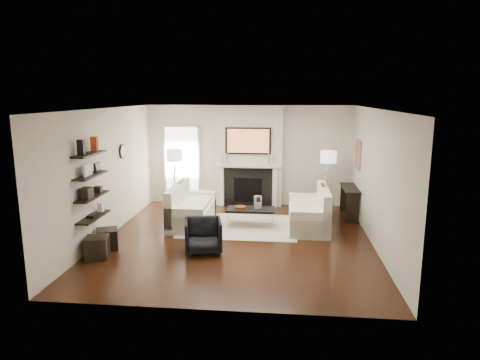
# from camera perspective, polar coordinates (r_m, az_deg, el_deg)

# --- Properties ---
(room_envelope) EXTENTS (6.00, 6.00, 6.00)m
(room_envelope) POSITION_cam_1_polar(r_m,az_deg,el_deg) (8.66, -0.40, 0.52)
(room_envelope) COLOR black
(room_envelope) RESTS_ON ground
(chimney_breast) EXTENTS (1.80, 0.25, 2.70)m
(chimney_breast) POSITION_cam_1_polar(r_m,az_deg,el_deg) (11.48, 1.15, 3.19)
(chimney_breast) COLOR silver
(chimney_breast) RESTS_ON floor
(fireplace_surround) EXTENTS (1.30, 0.02, 1.04)m
(fireplace_surround) POSITION_cam_1_polar(r_m,az_deg,el_deg) (11.50, 1.08, -1.00)
(fireplace_surround) COLOR black
(fireplace_surround) RESTS_ON floor
(firebox) EXTENTS (0.75, 0.02, 0.65)m
(firebox) POSITION_cam_1_polar(r_m,az_deg,el_deg) (11.51, 1.08, -1.35)
(firebox) COLOR black
(firebox) RESTS_ON floor
(mantel_pilaster_l) EXTENTS (0.12, 0.08, 1.10)m
(mantel_pilaster_l) POSITION_cam_1_polar(r_m,az_deg,el_deg) (11.54, -2.49, -0.81)
(mantel_pilaster_l) COLOR white
(mantel_pilaster_l) RESTS_ON floor
(mantel_pilaster_r) EXTENTS (0.12, 0.08, 1.10)m
(mantel_pilaster_r) POSITION_cam_1_polar(r_m,az_deg,el_deg) (11.43, 4.67, -0.96)
(mantel_pilaster_r) COLOR white
(mantel_pilaster_r) RESTS_ON floor
(mantel_shelf) EXTENTS (1.70, 0.18, 0.07)m
(mantel_shelf) POSITION_cam_1_polar(r_m,az_deg,el_deg) (11.34, 1.07, 1.91)
(mantel_shelf) COLOR white
(mantel_shelf) RESTS_ON chimney_breast
(tv_body) EXTENTS (1.20, 0.06, 0.70)m
(tv_body) POSITION_cam_1_polar(r_m,az_deg,el_deg) (11.27, 1.10, 5.24)
(tv_body) COLOR black
(tv_body) RESTS_ON chimney_breast
(tv_screen) EXTENTS (1.10, 0.00, 0.62)m
(tv_screen) POSITION_cam_1_polar(r_m,az_deg,el_deg) (11.24, 1.08, 5.23)
(tv_screen) COLOR #BF723F
(tv_screen) RESTS_ON tv_body
(candlestick_l_tall) EXTENTS (0.04, 0.04, 0.30)m
(candlestick_l_tall) POSITION_cam_1_polar(r_m,az_deg,el_deg) (11.38, -1.68, 2.88)
(candlestick_l_tall) COLOR silver
(candlestick_l_tall) RESTS_ON mantel_shelf
(candlestick_l_short) EXTENTS (0.04, 0.04, 0.24)m
(candlestick_l_short) POSITION_cam_1_polar(r_m,az_deg,el_deg) (11.40, -2.33, 2.74)
(candlestick_l_short) COLOR silver
(candlestick_l_short) RESTS_ON mantel_shelf
(candlestick_r_tall) EXTENTS (0.04, 0.04, 0.30)m
(candlestick_r_tall) POSITION_cam_1_polar(r_m,az_deg,el_deg) (11.29, 3.87, 2.80)
(candlestick_r_tall) COLOR silver
(candlestick_r_tall) RESTS_ON mantel_shelf
(candlestick_r_short) EXTENTS (0.04, 0.04, 0.24)m
(candlestick_r_short) POSITION_cam_1_polar(r_m,az_deg,el_deg) (11.29, 4.53, 2.63)
(candlestick_r_short) COLOR silver
(candlestick_r_short) RESTS_ON mantel_shelf
(hallway_panel) EXTENTS (0.90, 0.02, 2.10)m
(hallway_panel) POSITION_cam_1_polar(r_m,az_deg,el_deg) (11.92, -7.71, 1.94)
(hallway_panel) COLOR white
(hallway_panel) RESTS_ON floor
(door_trim_l) EXTENTS (0.06, 0.06, 2.16)m
(door_trim_l) POSITION_cam_1_polar(r_m,az_deg,el_deg) (12.02, -9.96, 1.95)
(door_trim_l) COLOR white
(door_trim_l) RESTS_ON floor
(door_trim_r) EXTENTS (0.06, 0.06, 2.16)m
(door_trim_r) POSITION_cam_1_polar(r_m,az_deg,el_deg) (11.80, -5.46, 1.89)
(door_trim_r) COLOR white
(door_trim_r) RESTS_ON floor
(door_trim_top) EXTENTS (1.02, 0.06, 0.06)m
(door_trim_top) POSITION_cam_1_polar(r_m,az_deg,el_deg) (11.78, -7.87, 7.11)
(door_trim_top) COLOR white
(door_trim_top) RESTS_ON wall_back
(rug) EXTENTS (2.60, 2.00, 0.01)m
(rug) POSITION_cam_1_polar(r_m,az_deg,el_deg) (9.88, -0.13, -6.15)
(rug) COLOR beige
(rug) RESTS_ON floor
(loveseat_left_base) EXTENTS (0.85, 1.80, 0.42)m
(loveseat_left_base) POSITION_cam_1_polar(r_m,az_deg,el_deg) (10.06, -6.40, -4.69)
(loveseat_left_base) COLOR white
(loveseat_left_base) RESTS_ON floor
(loveseat_left_back) EXTENTS (0.18, 1.80, 0.80)m
(loveseat_left_back) POSITION_cam_1_polar(r_m,az_deg,el_deg) (10.05, -8.30, -2.88)
(loveseat_left_back) COLOR white
(loveseat_left_back) RESTS_ON floor
(loveseat_left_arm_n) EXTENTS (0.85, 0.18, 0.60)m
(loveseat_left_arm_n) POSITION_cam_1_polar(r_m,az_deg,el_deg) (9.28, -7.46, -5.52)
(loveseat_left_arm_n) COLOR white
(loveseat_left_arm_n) RESTS_ON floor
(loveseat_left_arm_s) EXTENTS (0.85, 0.18, 0.60)m
(loveseat_left_arm_s) POSITION_cam_1_polar(r_m,az_deg,el_deg) (10.80, -5.50, -3.06)
(loveseat_left_arm_s) COLOR white
(loveseat_left_arm_s) RESTS_ON floor
(loveseat_left_cushion) EXTENTS (0.63, 1.44, 0.10)m
(loveseat_left_cushion) POSITION_cam_1_polar(r_m,az_deg,el_deg) (9.98, -6.15, -3.26)
(loveseat_left_cushion) COLOR white
(loveseat_left_cushion) RESTS_ON loveseat_left_base
(pillow_left_orange) EXTENTS (0.10, 0.42, 0.42)m
(pillow_left_orange) POSITION_cam_1_polar(r_m,az_deg,el_deg) (10.29, -7.93, -1.38)
(pillow_left_orange) COLOR #A23413
(pillow_left_orange) RESTS_ON loveseat_left_cushion
(pillow_left_charcoal) EXTENTS (0.10, 0.40, 0.40)m
(pillow_left_charcoal) POSITION_cam_1_polar(r_m,az_deg,el_deg) (9.73, -8.76, -2.20)
(pillow_left_charcoal) COLOR black
(pillow_left_charcoal) RESTS_ON loveseat_left_cushion
(loveseat_right_base) EXTENTS (0.85, 1.80, 0.42)m
(loveseat_right_base) POSITION_cam_1_polar(r_m,az_deg,el_deg) (9.87, 9.07, -5.07)
(loveseat_right_base) COLOR white
(loveseat_right_base) RESTS_ON floor
(loveseat_right_back) EXTENTS (0.18, 1.80, 0.80)m
(loveseat_right_back) POSITION_cam_1_polar(r_m,az_deg,el_deg) (9.82, 11.08, -3.33)
(loveseat_right_back) COLOR white
(loveseat_right_back) RESTS_ON floor
(loveseat_right_arm_n) EXTENTS (0.85, 0.18, 0.60)m
(loveseat_right_arm_n) POSITION_cam_1_polar(r_m,az_deg,el_deg) (9.07, 9.36, -5.96)
(loveseat_right_arm_n) COLOR white
(loveseat_right_arm_n) RESTS_ON floor
(loveseat_right_arm_s) EXTENTS (0.85, 0.18, 0.60)m
(loveseat_right_arm_s) POSITION_cam_1_polar(r_m,az_deg,el_deg) (10.63, 8.85, -3.38)
(loveseat_right_arm_s) COLOR white
(loveseat_right_arm_s) RESTS_ON floor
(loveseat_right_cushion) EXTENTS (0.63, 1.44, 0.10)m
(loveseat_right_cushion) POSITION_cam_1_polar(r_m,az_deg,el_deg) (9.80, 8.83, -3.61)
(loveseat_right_cushion) COLOR white
(loveseat_right_cushion) RESTS_ON loveseat_right_base
(pillow_right_orange) EXTENTS (0.10, 0.42, 0.42)m
(pillow_right_orange) POSITION_cam_1_polar(r_m,az_deg,el_deg) (10.06, 10.98, -1.77)
(pillow_right_orange) COLOR #A23413
(pillow_right_orange) RESTS_ON loveseat_right_cushion
(pillow_right_charcoal) EXTENTS (0.10, 0.40, 0.40)m
(pillow_right_charcoal) POSITION_cam_1_polar(r_m,az_deg,el_deg) (9.48, 11.29, -2.65)
(pillow_right_charcoal) COLOR black
(pillow_right_charcoal) RESTS_ON loveseat_right_cushion
(coffee_table) EXTENTS (1.10, 0.55, 0.04)m
(coffee_table) POSITION_cam_1_polar(r_m,az_deg,el_deg) (9.78, 1.49, -3.93)
(coffee_table) COLOR black
(coffee_table) RESTS_ON floor
(coffee_leg_nw) EXTENTS (0.02, 0.02, 0.38)m
(coffee_leg_nw) POSITION_cam_1_polar(r_m,az_deg,el_deg) (9.68, -1.58, -5.39)
(coffee_leg_nw) COLOR silver
(coffee_leg_nw) RESTS_ON floor
(coffee_leg_ne) EXTENTS (0.02, 0.02, 0.38)m
(coffee_leg_ne) POSITION_cam_1_polar(r_m,az_deg,el_deg) (9.60, 4.38, -5.55)
(coffee_leg_ne) COLOR silver
(coffee_leg_ne) RESTS_ON floor
(coffee_leg_sw) EXTENTS (0.02, 0.02, 0.38)m
(coffee_leg_sw) POSITION_cam_1_polar(r_m,az_deg,el_deg) (10.10, -1.26, -4.68)
(coffee_leg_sw) COLOR silver
(coffee_leg_sw) RESTS_ON floor
(coffee_leg_se) EXTENTS (0.02, 0.02, 0.38)m
(coffee_leg_se) POSITION_cam_1_polar(r_m,az_deg,el_deg) (10.03, 4.44, -4.83)
(coffee_leg_se) COLOR silver
(coffee_leg_se) RESTS_ON floor
(hurricane_glass) EXTENTS (0.18, 0.18, 0.32)m
(hurricane_glass) POSITION_cam_1_polar(r_m,az_deg,el_deg) (9.73, 2.38, -3.04)
(hurricane_glass) COLOR white
(hurricane_glass) RESTS_ON coffee_table
(hurricane_candle) EXTENTS (0.09, 0.09, 0.14)m
(hurricane_candle) POSITION_cam_1_polar(r_m,az_deg,el_deg) (9.75, 2.38, -3.41)
(hurricane_candle) COLOR white
(hurricane_candle) RESTS_ON coffee_table
(copper_bowl) EXTENTS (0.26, 0.26, 0.04)m
(copper_bowl) POSITION_cam_1_polar(r_m,az_deg,el_deg) (9.79, 0.03, -3.64)
(copper_bowl) COLOR #A34E1B
(copper_bowl) RESTS_ON coffee_table
(armchair) EXTENTS (0.81, 0.77, 0.71)m
(armchair) POSITION_cam_1_polar(r_m,az_deg,el_deg) (8.26, -4.92, -7.20)
(armchair) COLOR black
(armchair) RESTS_ON floor
(lamp_left_post) EXTENTS (0.02, 0.02, 1.20)m
(lamp_left_post) POSITION_cam_1_polar(r_m,az_deg,el_deg) (11.23, -8.62, -1.01)
(lamp_left_post) COLOR silver
(lamp_left_post) RESTS_ON floor
(lamp_left_shade) EXTENTS (0.40, 0.40, 0.30)m
(lamp_left_shade) POSITION_cam_1_polar(r_m,az_deg,el_deg) (11.08, -8.75, 3.29)
(lamp_left_shade) COLOR white
(lamp_left_shade) RESTS_ON lamp_left_post
(lamp_left_leg_a) EXTENTS (0.25, 0.02, 1.23)m
(lamp_left_leg_a) POSITION_cam_1_polar(r_m,az_deg,el_deg) (11.20, -8.07, -1.03)
(lamp_left_leg_a) COLOR silver
(lamp_left_leg_a) RESTS_ON floor
(lamp_left_leg_b) EXTENTS (0.14, 0.22, 1.23)m
(lamp_left_leg_b) POSITION_cam_1_polar(r_m,az_deg,el_deg) (11.33, -8.77, -0.90)
(lamp_left_leg_b) COLOR silver
(lamp_left_leg_b) RESTS_ON floor
(lamp_left_leg_c) EXTENTS (0.14, 0.22, 1.23)m
(lamp_left_leg_c) POSITION_cam_1_polar(r_m,az_deg,el_deg) (11.15, -9.01, -1.11)
(lamp_left_leg_c) COLOR silver
(lamp_left_leg_c) RESTS_ON floor
(lamp_right_post) EXTENTS (0.02, 0.02, 1.20)m
(lamp_right_post) POSITION_cam_1_polar(r_m,az_deg,el_deg) (11.04, 11.54, -1.32)
(lamp_right_post) COLOR silver
(lamp_right_post) RESTS_ON floor
(lamp_right_shade) EXTENTS (0.40, 0.40, 0.30)m
(lamp_right_shade) POSITION_cam_1_polar(r_m,az_deg,el_deg) (10.89, 11.72, 3.05)
(lamp_right_shade) COLOR white
(lamp_right_shade) RESTS_ON lamp_right_post
(lamp_right_leg_a) EXTENTS (0.25, 0.02, 1.23)m
(lamp_right_leg_a) POSITION_cam_1_polar(r_m,az_deg,el_deg) (11.05, 12.11, -1.33)
(lamp_right_leg_a) COLOR silver
(lamp_right_leg_a) RESTS_ON floor
(lamp_right_leg_b) EXTENTS (0.14, 0.22, 1.23)m
(lamp_right_leg_b) POSITION_cam_1_polar(r_m,az_deg,el_deg) (11.13, 11.22, -1.21)
(lamp_right_leg_b) COLOR silver
(lamp_right_leg_b) RESTS_ON floor
(lamp_right_leg_c) EXTENTS (0.14, 0.22, 1.23)m
(lamp_right_leg_c) POSITION_cam_1_polar(r_m,az_deg,el_deg) (10.94, 11.31, -1.43)
(lamp_right_leg_c) COLOR silver
(lamp_right_leg_c) RESTS_ON floor
(console_top) EXTENTS (0.35, 1.20, 0.04)m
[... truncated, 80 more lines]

